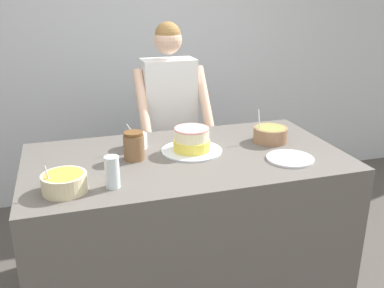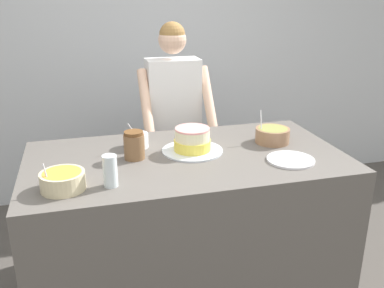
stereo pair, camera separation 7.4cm
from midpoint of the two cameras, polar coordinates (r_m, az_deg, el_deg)
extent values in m
cube|color=silver|center=(3.82, -6.44, 12.04)|extent=(10.00, 0.05, 2.60)
cube|color=#5B5651|center=(2.56, 0.13, -11.58)|extent=(1.74, 0.93, 0.96)
cylinder|color=#2D2D38|center=(3.31, -3.13, -5.65)|extent=(0.11, 0.11, 0.78)
cylinder|color=#2D2D38|center=(3.35, -0.30, -5.34)|extent=(0.11, 0.11, 0.78)
cube|color=white|center=(3.10, -1.83, 5.94)|extent=(0.37, 0.21, 0.58)
cylinder|color=beige|center=(2.90, -5.36, 4.80)|extent=(0.07, 0.37, 0.49)
cylinder|color=beige|center=(3.01, 2.99, 5.39)|extent=(0.07, 0.37, 0.49)
sphere|color=beige|center=(3.02, -1.92, 13.71)|extent=(0.19, 0.19, 0.19)
sphere|color=olive|center=(3.02, -1.93, 14.35)|extent=(0.18, 0.18, 0.18)
cylinder|color=silver|center=(2.41, 0.92, -0.88)|extent=(0.34, 0.34, 0.01)
cylinder|color=#F2DB4C|center=(2.40, 0.93, -0.11)|extent=(0.21, 0.21, 0.06)
cylinder|color=#F4EABC|center=(2.38, 0.94, 1.24)|extent=(0.19, 0.19, 0.06)
cylinder|color=pink|center=(2.37, 0.94, 2.03)|extent=(0.19, 0.19, 0.01)
cylinder|color=white|center=(2.48, -6.54, 0.49)|extent=(0.13, 0.13, 0.08)
cylinder|color=pink|center=(2.47, -6.57, 1.26)|extent=(0.12, 0.12, 0.01)
cylinder|color=silver|center=(2.42, -6.55, 1.08)|extent=(0.10, 0.02, 0.15)
cylinder|color=#936B4C|center=(2.59, 11.48, 1.13)|extent=(0.20, 0.20, 0.09)
cylinder|color=olive|center=(2.58, 11.53, 1.93)|extent=(0.17, 0.17, 0.01)
cylinder|color=silver|center=(2.56, 10.04, 2.32)|extent=(0.02, 0.07, 0.19)
cylinder|color=beige|center=(2.02, -15.85, -4.78)|extent=(0.20, 0.20, 0.08)
cylinder|color=#EF9938|center=(2.01, -15.94, -3.84)|extent=(0.17, 0.17, 0.01)
cylinder|color=silver|center=(1.98, -17.73, -4.46)|extent=(0.03, 0.05, 0.13)
cylinder|color=silver|center=(2.00, -9.82, -3.57)|extent=(0.07, 0.07, 0.15)
cylinder|color=silver|center=(2.35, 13.90, -2.07)|extent=(0.25, 0.25, 0.01)
cylinder|color=brown|center=(2.31, -6.81, -0.36)|extent=(0.11, 0.11, 0.14)
cylinder|color=brown|center=(2.28, -6.88, 1.45)|extent=(0.10, 0.10, 0.02)
camera|label=1|loc=(0.04, -89.07, 0.34)|focal=40.00mm
camera|label=2|loc=(0.04, 90.93, -0.34)|focal=40.00mm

